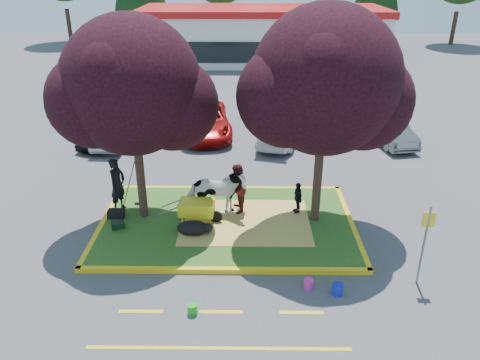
{
  "coord_description": "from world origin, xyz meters",
  "views": [
    {
      "loc": [
        0.57,
        -13.3,
        7.92
      ],
      "look_at": [
        0.42,
        0.5,
        1.42
      ],
      "focal_mm": 35.0,
      "sensor_mm": 36.0,
      "label": 1
    }
  ],
  "objects_px": {
    "handler": "(118,185)",
    "bucket_pink": "(308,284)",
    "wheelbarrow": "(197,208)",
    "sign_post": "(425,237)",
    "bucket_blue": "(337,289)",
    "car_silver": "(116,131)",
    "bucket_green": "(192,309)",
    "cow": "(216,194)",
    "car_black": "(107,131)",
    "calf": "(193,228)"
  },
  "relations": [
    {
      "from": "sign_post",
      "to": "bucket_green",
      "type": "bearing_deg",
      "value": -165.34
    },
    {
      "from": "sign_post",
      "to": "handler",
      "type": "bearing_deg",
      "value": 159.7
    },
    {
      "from": "bucket_blue",
      "to": "car_black",
      "type": "xyz_separation_m",
      "value": [
        -8.95,
        11.02,
        0.45
      ]
    },
    {
      "from": "bucket_green",
      "to": "cow",
      "type": "bearing_deg",
      "value": 86.02
    },
    {
      "from": "handler",
      "to": "sign_post",
      "type": "height_order",
      "value": "sign_post"
    },
    {
      "from": "calf",
      "to": "car_black",
      "type": "height_order",
      "value": "car_black"
    },
    {
      "from": "calf",
      "to": "car_black",
      "type": "bearing_deg",
      "value": 143.82
    },
    {
      "from": "cow",
      "to": "wheelbarrow",
      "type": "distance_m",
      "value": 0.79
    },
    {
      "from": "bucket_pink",
      "to": "car_black",
      "type": "bearing_deg",
      "value": 127.35
    },
    {
      "from": "handler",
      "to": "wheelbarrow",
      "type": "xyz_separation_m",
      "value": [
        2.74,
        -0.83,
        -0.41
      ]
    },
    {
      "from": "handler",
      "to": "wheelbarrow",
      "type": "bearing_deg",
      "value": -85.4
    },
    {
      "from": "cow",
      "to": "bucket_blue",
      "type": "distance_m",
      "value": 5.21
    },
    {
      "from": "bucket_blue",
      "to": "car_black",
      "type": "distance_m",
      "value": 14.2
    },
    {
      "from": "wheelbarrow",
      "to": "bucket_green",
      "type": "distance_m",
      "value": 4.25
    },
    {
      "from": "cow",
      "to": "car_black",
      "type": "distance_m",
      "value": 9.06
    },
    {
      "from": "cow",
      "to": "car_black",
      "type": "bearing_deg",
      "value": 30.37
    },
    {
      "from": "bucket_green",
      "to": "car_black",
      "type": "xyz_separation_m",
      "value": [
        -5.24,
        11.8,
        0.47
      ]
    },
    {
      "from": "sign_post",
      "to": "bucket_pink",
      "type": "bearing_deg",
      "value": -172.49
    },
    {
      "from": "handler",
      "to": "bucket_green",
      "type": "bearing_deg",
      "value": -127.75
    },
    {
      "from": "car_black",
      "to": "bucket_blue",
      "type": "bearing_deg",
      "value": -32.14
    },
    {
      "from": "bucket_green",
      "to": "bucket_pink",
      "type": "height_order",
      "value": "bucket_pink"
    },
    {
      "from": "calf",
      "to": "bucket_pink",
      "type": "relative_size",
      "value": 3.73
    },
    {
      "from": "calf",
      "to": "sign_post",
      "type": "relative_size",
      "value": 0.43
    },
    {
      "from": "bucket_blue",
      "to": "car_silver",
      "type": "xyz_separation_m",
      "value": [
        -8.49,
        11.03,
        0.49
      ]
    },
    {
      "from": "handler",
      "to": "car_silver",
      "type": "xyz_separation_m",
      "value": [
        -1.78,
        6.77,
        -0.45
      ]
    },
    {
      "from": "calf",
      "to": "sign_post",
      "type": "xyz_separation_m",
      "value": [
        6.29,
        -2.18,
        1.07
      ]
    },
    {
      "from": "wheelbarrow",
      "to": "sign_post",
      "type": "height_order",
      "value": "sign_post"
    },
    {
      "from": "handler",
      "to": "car_black",
      "type": "distance_m",
      "value": 7.14
    },
    {
      "from": "handler",
      "to": "bucket_blue",
      "type": "distance_m",
      "value": 8.0
    },
    {
      "from": "car_black",
      "to": "wheelbarrow",
      "type": "bearing_deg",
      "value": -37.93
    },
    {
      "from": "calf",
      "to": "cow",
      "type": "bearing_deg",
      "value": 84.13
    },
    {
      "from": "cow",
      "to": "handler",
      "type": "distance_m",
      "value": 3.35
    },
    {
      "from": "wheelbarrow",
      "to": "bucket_green",
      "type": "height_order",
      "value": "wheelbarrow"
    },
    {
      "from": "calf",
      "to": "sign_post",
      "type": "distance_m",
      "value": 6.75
    },
    {
      "from": "cow",
      "to": "bucket_pink",
      "type": "relative_size",
      "value": 7.15
    },
    {
      "from": "handler",
      "to": "bucket_pink",
      "type": "xyz_separation_m",
      "value": [
        5.98,
        -4.02,
        -0.95
      ]
    },
    {
      "from": "wheelbarrow",
      "to": "bucket_pink",
      "type": "height_order",
      "value": "wheelbarrow"
    },
    {
      "from": "calf",
      "to": "wheelbarrow",
      "type": "xyz_separation_m",
      "value": [
        0.08,
        0.74,
        0.31
      ]
    },
    {
      "from": "handler",
      "to": "car_silver",
      "type": "distance_m",
      "value": 7.02
    },
    {
      "from": "bucket_pink",
      "to": "bucket_blue",
      "type": "height_order",
      "value": "bucket_blue"
    },
    {
      "from": "bucket_green",
      "to": "bucket_pink",
      "type": "xyz_separation_m",
      "value": [
        2.98,
        1.03,
        0.0
      ]
    },
    {
      "from": "cow",
      "to": "car_black",
      "type": "height_order",
      "value": "cow"
    },
    {
      "from": "bucket_pink",
      "to": "sign_post",
      "type": "bearing_deg",
      "value": 5.06
    },
    {
      "from": "cow",
      "to": "calf",
      "type": "bearing_deg",
      "value": 143.2
    },
    {
      "from": "bucket_blue",
      "to": "handler",
      "type": "bearing_deg",
      "value": 147.58
    },
    {
      "from": "handler",
      "to": "bucket_blue",
      "type": "xyz_separation_m",
      "value": [
        6.71,
        -4.26,
        -0.93
      ]
    },
    {
      "from": "calf",
      "to": "wheelbarrow",
      "type": "distance_m",
      "value": 0.8
    },
    {
      "from": "cow",
      "to": "sign_post",
      "type": "relative_size",
      "value": 0.83
    },
    {
      "from": "calf",
      "to": "bucket_green",
      "type": "xyz_separation_m",
      "value": [
        0.34,
        -3.47,
        -0.23
      ]
    },
    {
      "from": "wheelbarrow",
      "to": "car_silver",
      "type": "distance_m",
      "value": 8.85
    }
  ]
}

